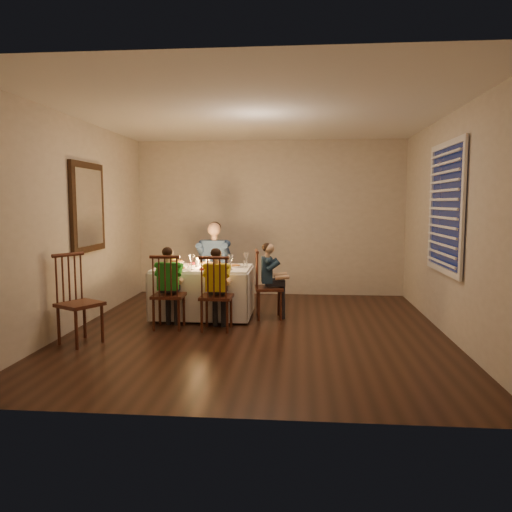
# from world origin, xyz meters

# --- Properties ---
(ground) EXTENTS (5.00, 5.00, 0.00)m
(ground) POSITION_xyz_m (0.00, 0.00, 0.00)
(ground) COLOR black
(ground) RESTS_ON ground
(wall_left) EXTENTS (0.02, 5.00, 2.60)m
(wall_left) POSITION_xyz_m (-2.25, 0.00, 1.30)
(wall_left) COLOR beige
(wall_left) RESTS_ON ground
(wall_right) EXTENTS (0.02, 5.00, 2.60)m
(wall_right) POSITION_xyz_m (2.25, 0.00, 1.30)
(wall_right) COLOR beige
(wall_right) RESTS_ON ground
(wall_back) EXTENTS (4.50, 0.02, 2.60)m
(wall_back) POSITION_xyz_m (0.00, 2.50, 1.30)
(wall_back) COLOR beige
(wall_back) RESTS_ON ground
(ceiling) EXTENTS (5.00, 5.00, 0.00)m
(ceiling) POSITION_xyz_m (0.00, 0.00, 2.60)
(ceiling) COLOR white
(ceiling) RESTS_ON wall_back
(dining_table) EXTENTS (1.32, 0.96, 0.65)m
(dining_table) POSITION_xyz_m (-0.79, 0.71, 0.49)
(dining_table) COLOR white
(dining_table) RESTS_ON ground
(chair_adult) EXTENTS (0.40, 0.39, 0.93)m
(chair_adult) POSITION_xyz_m (-0.76, 1.40, 0.00)
(chair_adult) COLOR #35150E
(chair_adult) RESTS_ON ground
(chair_near_left) EXTENTS (0.39, 0.37, 0.93)m
(chair_near_left) POSITION_xyz_m (-1.10, 0.03, 0.00)
(chair_near_left) COLOR #35150E
(chair_near_left) RESTS_ON ground
(chair_near_right) EXTENTS (0.39, 0.37, 0.93)m
(chair_near_right) POSITION_xyz_m (-0.49, 0.00, 0.00)
(chair_near_right) COLOR #35150E
(chair_near_right) RESTS_ON ground
(chair_end) EXTENTS (0.41, 0.43, 0.93)m
(chair_end) POSITION_xyz_m (0.11, 0.69, 0.00)
(chair_end) COLOR #35150E
(chair_end) RESTS_ON ground
(chair_extra) EXTENTS (0.55, 0.55, 1.01)m
(chair_extra) POSITION_xyz_m (-1.90, -0.73, 0.00)
(chair_extra) COLOR #35150E
(chair_extra) RESTS_ON ground
(adult) EXTENTS (0.50, 0.46, 1.28)m
(adult) POSITION_xyz_m (-0.76, 1.40, 0.00)
(adult) COLOR navy
(adult) RESTS_ON ground
(child_green) EXTENTS (0.33, 0.31, 1.02)m
(child_green) POSITION_xyz_m (-1.10, 0.03, 0.00)
(child_green) COLOR green
(child_green) RESTS_ON ground
(child_yellow) EXTENTS (0.33, 0.30, 1.01)m
(child_yellow) POSITION_xyz_m (-0.49, 0.00, 0.00)
(child_yellow) COLOR yellow
(child_yellow) RESTS_ON ground
(child_teal) EXTENTS (0.34, 0.37, 1.02)m
(child_teal) POSITION_xyz_m (0.11, 0.69, 0.00)
(child_teal) COLOR #192C3E
(child_teal) RESTS_ON ground
(setting_adult) EXTENTS (0.26, 0.26, 0.02)m
(setting_adult) POSITION_xyz_m (-0.81, 0.99, 0.69)
(setting_adult) COLOR white
(setting_adult) RESTS_ON dining_table
(setting_green) EXTENTS (0.26, 0.26, 0.02)m
(setting_green) POSITION_xyz_m (-1.07, 0.41, 0.69)
(setting_green) COLOR white
(setting_green) RESTS_ON dining_table
(setting_yellow) EXTENTS (0.26, 0.26, 0.02)m
(setting_yellow) POSITION_xyz_m (-0.56, 0.43, 0.69)
(setting_yellow) COLOR white
(setting_yellow) RESTS_ON dining_table
(setting_teal) EXTENTS (0.26, 0.26, 0.02)m
(setting_teal) POSITION_xyz_m (-0.38, 0.75, 0.69)
(setting_teal) COLOR white
(setting_teal) RESTS_ON dining_table
(candle_left) EXTENTS (0.06, 0.06, 0.10)m
(candle_left) POSITION_xyz_m (-0.88, 0.71, 0.73)
(candle_left) COLOR silver
(candle_left) RESTS_ON dining_table
(candle_right) EXTENTS (0.06, 0.06, 0.10)m
(candle_right) POSITION_xyz_m (-0.73, 0.71, 0.73)
(candle_right) COLOR silver
(candle_right) RESTS_ON dining_table
(squash) EXTENTS (0.09, 0.09, 0.09)m
(squash) POSITION_xyz_m (-1.28, 0.98, 0.73)
(squash) COLOR yellow
(squash) RESTS_ON dining_table
(orange_fruit) EXTENTS (0.08, 0.08, 0.08)m
(orange_fruit) POSITION_xyz_m (-0.59, 0.76, 0.72)
(orange_fruit) COLOR orange
(orange_fruit) RESTS_ON dining_table
(serving_bowl) EXTENTS (0.22, 0.22, 0.05)m
(serving_bowl) POSITION_xyz_m (-1.21, 0.92, 0.71)
(serving_bowl) COLOR white
(serving_bowl) RESTS_ON dining_table
(wall_mirror) EXTENTS (0.06, 0.95, 1.15)m
(wall_mirror) POSITION_xyz_m (-2.22, 0.30, 1.50)
(wall_mirror) COLOR black
(wall_mirror) RESTS_ON wall_left
(window_blinds) EXTENTS (0.07, 1.34, 1.54)m
(window_blinds) POSITION_xyz_m (2.21, 0.10, 1.50)
(window_blinds) COLOR #0C1333
(window_blinds) RESTS_ON wall_right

